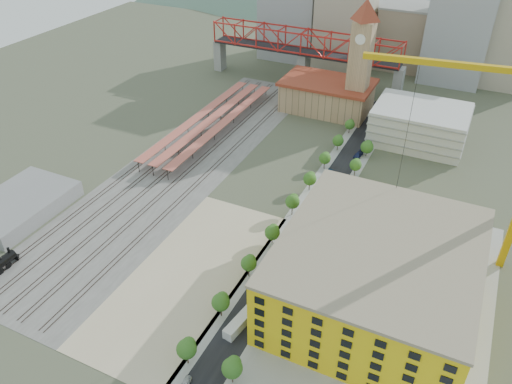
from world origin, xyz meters
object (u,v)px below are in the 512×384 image
at_px(clock_tower, 362,50).
at_px(car_0, 185,384).
at_px(construction_building, 376,274).
at_px(site_trailer_a, 239,323).
at_px(site_trailer_b, 268,279).
at_px(site_trailer_d, 295,237).
at_px(site_trailer_c, 281,259).

xyz_separation_m(clock_tower, car_0, (5.00, -139.99, -28.04)).
height_order(construction_building, car_0, construction_building).
xyz_separation_m(construction_building, car_0, (-29.00, -40.00, -8.76)).
xyz_separation_m(site_trailer_a, car_0, (-3.00, -18.74, -0.67)).
bearing_deg(car_0, clock_tower, 83.68).
relative_size(construction_building, site_trailer_b, 5.20).
bearing_deg(clock_tower, car_0, -87.95).
height_order(construction_building, site_trailer_d, construction_building).
distance_m(clock_tower, site_trailer_d, 90.76).
bearing_deg(site_trailer_b, clock_tower, 92.30).
bearing_deg(site_trailer_d, car_0, -77.72).
height_order(clock_tower, site_trailer_b, clock_tower).
bearing_deg(site_trailer_a, clock_tower, 102.66).
bearing_deg(site_trailer_b, site_trailer_a, -92.07).
relative_size(site_trailer_a, car_0, 2.52).
relative_size(site_trailer_b, site_trailer_d, 1.03).
xyz_separation_m(site_trailer_b, site_trailer_c, (0.00, 8.36, -0.01)).
xyz_separation_m(clock_tower, construction_building, (34.00, -99.99, -19.29)).
relative_size(site_trailer_b, car_0, 2.54).
relative_size(clock_tower, construction_building, 1.03).
relative_size(site_trailer_b, site_trailer_c, 1.01).
bearing_deg(site_trailer_d, site_trailer_b, -74.53).
xyz_separation_m(clock_tower, site_trailer_a, (8.00, -121.26, -27.38)).
xyz_separation_m(site_trailer_c, car_0, (-3.00, -43.46, -0.67)).
bearing_deg(site_trailer_d, site_trailer_a, -74.53).
distance_m(site_trailer_a, site_trailer_d, 35.10).
xyz_separation_m(site_trailer_a, site_trailer_c, (0.00, 24.73, -0.00)).
bearing_deg(site_trailer_a, site_trailer_d, 98.88).
relative_size(site_trailer_c, site_trailer_d, 1.02).
bearing_deg(site_trailer_b, site_trailer_c, 87.93).
xyz_separation_m(site_trailer_a, site_trailer_d, (0.00, 35.10, -0.02)).
xyz_separation_m(site_trailer_b, car_0, (-3.00, -35.10, -0.68)).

